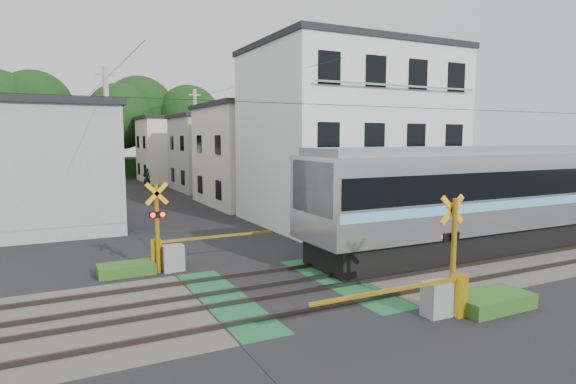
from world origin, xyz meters
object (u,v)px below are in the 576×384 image
crossing_signal_near (442,289)px  apartment_block (348,135)px  crossing_signal_far (170,251)px  pedestrian (147,179)px  commuter_train (518,193)px

crossing_signal_near → apartment_block: size_ratio=0.46×
crossing_signal_far → pedestrian: 27.93m
crossing_signal_near → pedestrian: (-0.88, 34.91, 0.21)m
commuter_train → pedestrian: commuter_train is taller
commuter_train → crossing_signal_near: commuter_train is taller
apartment_block → crossing_signal_near: bearing=-114.2°
crossing_signal_near → apartment_block: (5.91, 13.15, 3.94)m
crossing_signal_far → apartment_block: (11.09, 5.84, 3.94)m
crossing_signal_near → crossing_signal_far: (-5.17, 7.31, 0.00)m
apartment_block → pedestrian: size_ratio=5.53×
pedestrian → apartment_block: bearing=101.4°
commuter_train → pedestrian: 31.66m
apartment_block → commuter_train: bearing=-69.6°
commuter_train → apartment_block: bearing=110.4°
pedestrian → commuter_train: bearing=102.3°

